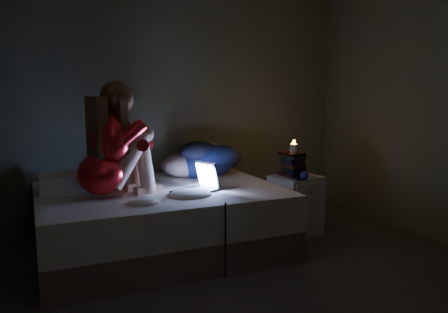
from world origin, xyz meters
TOP-DOWN VIEW (x-y plane):
  - floor at (0.00, 0.00)m, footprint 3.60×3.80m
  - wall_back at (0.00, 1.91)m, footprint 3.60×0.02m
  - bed at (-0.51, 1.10)m, footprint 1.98×1.49m
  - pillow at (-1.21, 1.31)m, footprint 0.49×0.35m
  - woman at (-1.01, 0.94)m, footprint 0.63×0.50m
  - laptop at (-0.29, 0.84)m, footprint 0.42×0.37m
  - clothes_pile at (0.05, 1.48)m, footprint 0.71×0.62m
  - nightstand at (0.81, 1.01)m, footprint 0.48×0.45m
  - book_stack at (0.79, 1.03)m, footprint 0.19×0.25m
  - candle at (0.79, 1.03)m, footprint 0.07×0.07m
  - phone at (0.71, 0.90)m, footprint 0.09×0.15m
  - blue_orb at (0.75, 0.85)m, footprint 0.08×0.08m

SIDE VIEW (x-z plane):
  - floor at x=0.00m, z-range -0.02..0.00m
  - bed at x=-0.51m, z-range 0.00..0.55m
  - nightstand at x=0.81m, z-range 0.00..0.56m
  - phone at x=0.71m, z-range 0.56..0.57m
  - blue_orb at x=0.75m, z-range 0.56..0.64m
  - pillow at x=-1.21m, z-range 0.55..0.69m
  - laptop at x=-0.29m, z-range 0.55..0.79m
  - book_stack at x=0.79m, z-range 0.56..0.80m
  - clothes_pile at x=0.05m, z-range 0.55..0.91m
  - candle at x=0.79m, z-range 0.80..0.88m
  - woman at x=-1.01m, z-range 0.55..1.45m
  - wall_back at x=0.00m, z-range 0.00..2.60m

